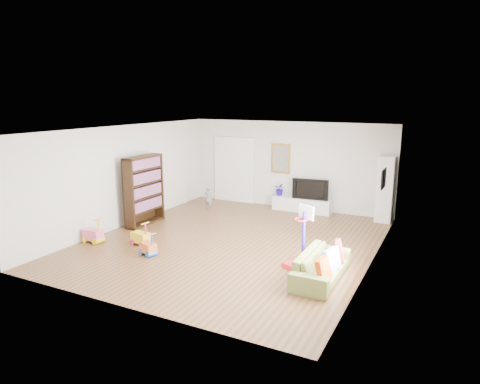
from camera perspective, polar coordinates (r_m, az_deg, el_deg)
The scene contains 25 objects.
floor at distance 10.42m, azimuth -1.00°, elevation -6.61°, with size 6.50×7.50×0.00m, color brown.
ceiling at distance 9.88m, azimuth -1.06°, elevation 8.36°, with size 6.50×7.50×0.00m, color white.
wall_back at distance 13.44m, azimuth 6.48°, elevation 3.58°, with size 6.50×0.00×2.70m, color silver.
wall_front at distance 7.07m, azimuth -15.44°, elevation -4.89°, with size 6.50×0.00×2.70m, color silver.
wall_left at distance 11.91m, azimuth -15.00°, elevation 2.09°, with size 0.00×7.50×2.70m, color white.
wall_right at distance 9.05m, azimuth 17.49°, elevation -1.26°, with size 0.00×7.50×2.70m, color white.
navy_accent at distance 10.32m, azimuth 18.91°, elevation 3.12°, with size 0.01×3.20×1.70m, color black.
olive_wainscot at distance 10.60m, azimuth 18.40°, elevation -4.10°, with size 0.01×3.20×1.00m, color brown.
doorway at distance 14.22m, azimuth -0.80°, elevation 2.92°, with size 1.45×0.06×2.10m, color white.
painting_back at distance 13.46m, azimuth 5.45°, elevation 4.48°, with size 0.62×0.06×0.92m, color gold.
artwork_right at distance 10.57m, azimuth 18.60°, elevation 1.69°, with size 0.04×0.56×0.46m, color #7F3F8C.
media_console at distance 13.21m, azimuth 8.28°, elevation -1.66°, with size 1.81×0.45×0.42m, color silver.
tall_cabinet at distance 12.49m, azimuth 18.81°, elevation 0.35°, with size 0.43×0.43×1.86m, color white.
bookshelf at distance 11.89m, azimuth -12.68°, elevation 0.21°, with size 0.34×1.29×1.89m, color black.
sofa at distance 8.44m, azimuth 10.82°, elevation -9.59°, with size 1.83×0.72×0.54m, color olive.
basketball_hoop at distance 8.78m, azimuth 7.84°, elevation -6.00°, with size 0.44×0.54×1.29m, color red.
ride_on_yellow at distance 10.39m, azimuth -13.16°, elevation -5.37°, with size 0.42×0.26×0.56m, color yellow.
ride_on_orange at distance 9.70m, azimuth -12.17°, elevation -6.74°, with size 0.39×0.24×0.52m, color #D16127.
ride_on_pink at distance 10.86m, azimuth -19.06°, elevation -4.82°, with size 0.46×0.29×0.61m, color pink.
child at distance 13.20m, azimuth -4.20°, elevation -0.83°, with size 0.28×0.18×0.76m, color slate.
tv at distance 13.02m, azimuth 9.44°, elevation 0.45°, with size 1.09×0.14×0.63m, color black.
vase_plant at distance 13.40m, azimuth 5.36°, elevation 0.42°, with size 0.36×0.32×0.40m, color #1B0790.
pillow_left at distance 7.87m, azimuth 11.07°, elevation -10.06°, with size 0.10×0.39×0.39m, color #C03C0A.
pillow_center at distance 8.33m, azimuth 12.13°, elevation -8.79°, with size 0.11×0.41×0.41m, color silver.
pillow_right at distance 8.83m, azimuth 13.15°, elevation -7.62°, with size 0.10×0.39×0.39m, color #B72739.
Camera 1 is at (4.61, -8.70, 3.40)m, focal length 32.00 mm.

